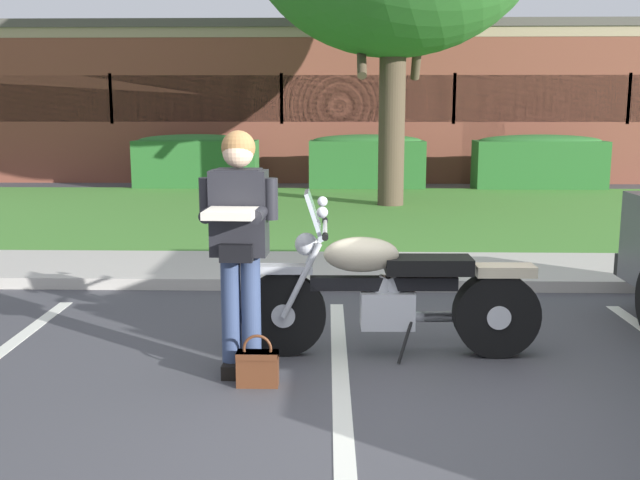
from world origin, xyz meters
name	(u,v)px	position (x,y,z in m)	size (l,w,h in m)	color
ground_plane	(392,405)	(0.00, 0.00, 0.00)	(140.00, 140.00, 0.00)	#424247
curb_strip	(372,284)	(0.00, 3.01, 0.06)	(60.00, 0.20, 0.12)	#B7B2A8
concrete_walk	(369,268)	(0.00, 3.86, 0.04)	(60.00, 1.50, 0.08)	#B7B2A8
grass_lawn	(359,213)	(0.00, 8.33, 0.03)	(60.00, 7.44, 0.06)	#478433
stall_stripe_1	(341,392)	(-0.32, 0.20, 0.00)	(0.12, 4.40, 0.01)	silver
motorcycle	(401,292)	(0.12, 0.96, 0.49)	(2.24, 0.82, 1.26)	black
rider_person	(239,234)	(-1.02, 0.49, 1.01)	(0.54, 0.60, 1.70)	black
handbag	(258,365)	(-0.88, 0.30, 0.14)	(0.28, 0.13, 0.36)	#562D19
hedge_left	(196,160)	(-3.57, 12.30, 0.65)	(2.75, 0.90, 1.24)	#286028
hedge_center_left	(367,161)	(0.27, 12.30, 0.65)	(2.57, 0.90, 1.24)	#286028
hedge_center_right	(539,161)	(4.11, 12.30, 0.65)	(2.87, 0.90, 1.24)	#286028
brick_building	(294,103)	(-1.74, 18.48, 1.95)	(24.50, 9.85, 3.90)	brown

